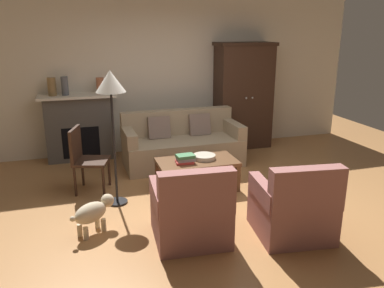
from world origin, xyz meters
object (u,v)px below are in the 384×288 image
object	(u,v)px
mantel_vase_terracotta	(100,86)
floor_lamp	(111,90)
fruit_bowl	(204,157)
mantel_vase_slate	(65,86)
fireplace	(80,127)
armoire	(243,96)
armchair_near_right	(294,209)
book_stack	(185,159)
armchair_near_left	(191,213)
side_chair_wooden	(85,156)
dog	(93,212)
coffee_table	(197,164)
mantel_vase_bronze	(52,87)
couch	(182,145)

from	to	relation	value
mantel_vase_terracotta	floor_lamp	xyz separation A→B (m)	(0.00, -1.94, 0.22)
fruit_bowl	mantel_vase_slate	xyz separation A→B (m)	(-1.81, 1.76, 0.82)
fireplace	armoire	size ratio (longest dim) A/B	0.65
fireplace	floor_lamp	xyz separation A→B (m)	(0.38, -1.96, 0.91)
mantel_vase_slate	armchair_near_right	xyz separation A→B (m)	(2.31, -3.33, -0.96)
book_stack	armchair_near_left	world-z (taller)	armchair_near_left
book_stack	mantel_vase_terracotta	world-z (taller)	mantel_vase_terracotta
mantel_vase_terracotta	floor_lamp	world-z (taller)	floor_lamp
side_chair_wooden	dog	world-z (taller)	side_chair_wooden
armoire	floor_lamp	size ratio (longest dim) A/B	1.13
coffee_table	mantel_vase_bronze	world-z (taller)	mantel_vase_bronze
armchair_near_right	mantel_vase_bronze	bearing A→B (deg)	126.97
coffee_table	floor_lamp	world-z (taller)	floor_lamp
book_stack	side_chair_wooden	xyz separation A→B (m)	(-1.31, 0.43, 0.03)
coffee_table	fruit_bowl	distance (m)	0.15
armchair_near_right	dog	world-z (taller)	armchair_near_right
armoire	fireplace	bearing A→B (deg)	178.49
armoire	side_chair_wooden	world-z (taller)	armoire
armoire	mantel_vase_terracotta	xyz separation A→B (m)	(-2.57, 0.06, 0.29)
armoire	coffee_table	distance (m)	2.32
armoire	armchair_near_left	bearing A→B (deg)	-122.17
book_stack	armchair_near_left	size ratio (longest dim) A/B	0.30
armoire	book_stack	world-z (taller)	armoire
couch	mantel_vase_terracotta	size ratio (longest dim) A/B	7.20
dog	mantel_vase_bronze	bearing A→B (deg)	99.33
couch	book_stack	world-z (taller)	couch
mantel_vase_terracotta	dog	xyz separation A→B (m)	(-0.33, -2.64, -1.01)
coffee_table	armchair_near_left	distance (m)	1.40
mantel_vase_bronze	floor_lamp	bearing A→B (deg)	-68.54
mantel_vase_bronze	dog	size ratio (longest dim) A/B	0.60
book_stack	fruit_bowl	bearing A→B (deg)	17.12
armoire	armchair_near_right	distance (m)	3.43
fruit_bowl	side_chair_wooden	world-z (taller)	side_chair_wooden
floor_lamp	couch	bearing A→B (deg)	45.50
book_stack	mantel_vase_bronze	world-z (taller)	mantel_vase_bronze
mantel_vase_terracotta	mantel_vase_slate	bearing A→B (deg)	180.00
coffee_table	armchair_near_left	xyz separation A→B (m)	(-0.47, -1.31, -0.05)
armoire	book_stack	bearing A→B (deg)	-132.17
couch	coffee_table	size ratio (longest dim) A/B	1.76
armoire	coffee_table	size ratio (longest dim) A/B	1.75
mantel_vase_terracotta	couch	bearing A→B (deg)	-30.38
coffee_table	mantel_vase_terracotta	bearing A→B (deg)	122.48
fruit_bowl	book_stack	world-z (taller)	book_stack
armchair_near_right	floor_lamp	bearing A→B (deg)	141.49
book_stack	floor_lamp	bearing A→B (deg)	-174.32
dog	fruit_bowl	bearing A→B (deg)	29.18
couch	side_chair_wooden	size ratio (longest dim) A/B	2.15
armoire	book_stack	size ratio (longest dim) A/B	7.21
fireplace	fruit_bowl	distance (m)	2.41
mantel_vase_terracotta	floor_lamp	distance (m)	1.96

